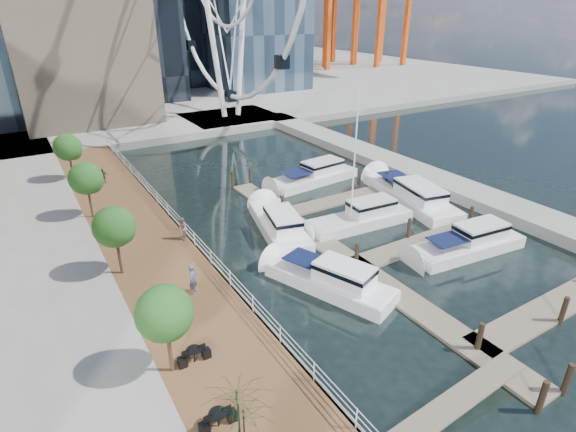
# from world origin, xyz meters

# --- Properties ---
(ground) EXTENTS (520.00, 520.00, 0.00)m
(ground) POSITION_xyz_m (0.00, 0.00, 0.00)
(ground) COLOR black
(ground) RESTS_ON ground
(boardwalk) EXTENTS (6.00, 60.00, 1.00)m
(boardwalk) POSITION_xyz_m (-9.00, 15.00, 0.50)
(boardwalk) COLOR brown
(boardwalk) RESTS_ON ground
(seawall) EXTENTS (0.25, 60.00, 1.00)m
(seawall) POSITION_xyz_m (-6.00, 15.00, 0.50)
(seawall) COLOR #595954
(seawall) RESTS_ON ground
(land_far) EXTENTS (200.00, 114.00, 1.00)m
(land_far) POSITION_xyz_m (0.00, 102.00, 0.50)
(land_far) COLOR gray
(land_far) RESTS_ON ground
(breakwater) EXTENTS (4.00, 60.00, 1.00)m
(breakwater) POSITION_xyz_m (20.00, 20.00, 0.50)
(breakwater) COLOR gray
(breakwater) RESTS_ON ground
(pier) EXTENTS (14.00, 12.00, 1.00)m
(pier) POSITION_xyz_m (14.00, 52.00, 0.50)
(pier) COLOR gray
(pier) RESTS_ON ground
(railing) EXTENTS (0.10, 60.00, 1.05)m
(railing) POSITION_xyz_m (-6.10, 15.00, 1.52)
(railing) COLOR white
(railing) RESTS_ON boardwalk
(floating_docks) EXTENTS (16.00, 34.00, 2.60)m
(floating_docks) POSITION_xyz_m (7.97, 9.98, 0.49)
(floating_docks) COLOR #6D6051
(floating_docks) RESTS_ON ground
(street_trees) EXTENTS (2.60, 42.60, 4.60)m
(street_trees) POSITION_xyz_m (-11.40, 14.00, 4.29)
(street_trees) COLOR #3F2B1C
(street_trees) RESTS_ON ground
(yacht_foreground) EXTENTS (10.16, 3.73, 2.15)m
(yacht_foreground) POSITION_xyz_m (11.25, 5.27, 0.00)
(yacht_foreground) COLOR silver
(yacht_foreground) RESTS_ON ground
(pedestrian_near) EXTENTS (0.82, 0.83, 1.93)m
(pedestrian_near) POSITION_xyz_m (-8.23, 9.48, 1.96)
(pedestrian_near) COLOR #4A4A62
(pedestrian_near) RESTS_ON boardwalk
(pedestrian_mid) EXTENTS (0.84, 0.97, 1.74)m
(pedestrian_mid) POSITION_xyz_m (-6.50, 16.34, 1.87)
(pedestrian_mid) COLOR gray
(pedestrian_mid) RESTS_ON boardwalk
(pedestrian_far) EXTENTS (0.90, 0.41, 1.51)m
(pedestrian_far) POSITION_xyz_m (-9.04, 31.38, 1.75)
(pedestrian_far) COLOR #2E353A
(pedestrian_far) RESTS_ON boardwalk
(moored_yachts) EXTENTS (20.80, 36.09, 11.50)m
(moored_yachts) POSITION_xyz_m (7.66, 12.70, 0.00)
(moored_yachts) COLOR silver
(moored_yachts) RESTS_ON ground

